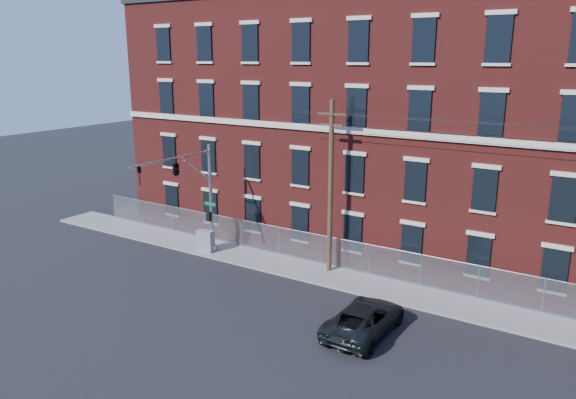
% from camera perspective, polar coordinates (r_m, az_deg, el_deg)
% --- Properties ---
extents(ground, '(140.00, 140.00, 0.00)m').
position_cam_1_polar(ground, '(29.56, -4.44, -10.18)').
color(ground, black).
rests_on(ground, ground).
extents(sidewalk, '(65.00, 3.00, 0.12)m').
position_cam_1_polar(sidewalk, '(29.43, 21.45, -11.21)').
color(sidewalk, gray).
rests_on(sidewalk, ground).
extents(mill_building, '(55.30, 14.32, 16.30)m').
position_cam_1_polar(mill_building, '(35.83, 25.52, 6.43)').
color(mill_building, maroon).
rests_on(mill_building, ground).
extents(chain_link_fence, '(59.06, 0.06, 1.85)m').
position_cam_1_polar(chain_link_fence, '(30.22, 22.13, -8.53)').
color(chain_link_fence, '#A5A8AD').
rests_on(chain_link_fence, ground).
extents(traffic_signal_mast, '(0.90, 6.75, 7.00)m').
position_cam_1_polar(traffic_signal_mast, '(33.14, -10.71, 2.18)').
color(traffic_signal_mast, '#9EA0A5').
rests_on(traffic_signal_mast, ground).
extents(utility_pole_near, '(1.80, 0.28, 10.00)m').
position_cam_1_polar(utility_pole_near, '(31.31, 4.46, 1.58)').
color(utility_pole_near, '#483624').
rests_on(utility_pole_near, ground).
extents(pickup_truck, '(2.42, 5.22, 1.45)m').
position_cam_1_polar(pickup_truck, '(26.00, 7.95, -12.17)').
color(pickup_truck, black).
rests_on(pickup_truck, ground).
extents(utility_cabinet, '(1.17, 0.69, 1.38)m').
position_cam_1_polar(utility_cabinet, '(36.02, -8.59, -4.28)').
color(utility_cabinet, gray).
rests_on(utility_cabinet, sidewalk).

